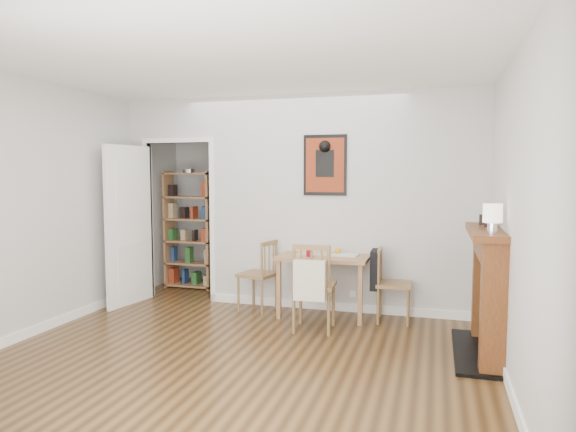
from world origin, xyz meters
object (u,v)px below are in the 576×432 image
(chair_left, at_px, (257,275))
(ceramic_jar_a, at_px, (490,221))
(mantel_lamp, at_px, (493,215))
(ceramic_jar_b, at_px, (483,220))
(orange_fruit, at_px, (338,251))
(chair_front, at_px, (314,286))
(red_glass, at_px, (309,253))
(fireplace, at_px, (489,288))
(notebook, at_px, (345,255))
(chair_right, at_px, (392,284))
(bookshelf, at_px, (190,230))
(dining_table, at_px, (324,263))

(chair_left, xyz_separation_m, ceramic_jar_a, (2.53, -0.71, 0.79))
(mantel_lamp, distance_m, ceramic_jar_b, 0.72)
(chair_left, distance_m, orange_fruit, 1.01)
(chair_left, xyz_separation_m, chair_front, (0.84, -0.58, 0.05))
(red_glass, bearing_deg, fireplace, -20.86)
(fireplace, relative_size, red_glass, 13.48)
(orange_fruit, relative_size, mantel_lamp, 0.32)
(red_glass, height_order, mantel_lamp, mantel_lamp)
(chair_left, relative_size, notebook, 2.87)
(chair_right, distance_m, fireplace, 1.26)
(orange_fruit, height_order, notebook, orange_fruit)
(orange_fruit, xyz_separation_m, notebook, (0.10, -0.06, -0.03))
(bookshelf, relative_size, mantel_lamp, 6.90)
(chair_front, bearing_deg, fireplace, -9.02)
(dining_table, relative_size, notebook, 3.48)
(bookshelf, bearing_deg, dining_table, -22.74)
(fireplace, relative_size, ceramic_jar_a, 10.77)
(ceramic_jar_a, bearing_deg, chair_left, 164.28)
(chair_front, distance_m, orange_fruit, 0.75)
(ceramic_jar_a, distance_m, ceramic_jar_b, 0.20)
(mantel_lamp, bearing_deg, orange_fruit, 139.36)
(fireplace, xyz_separation_m, orange_fruit, (-1.58, 0.95, 0.13))
(dining_table, distance_m, red_glass, 0.24)
(bookshelf, distance_m, mantel_lamp, 4.45)
(chair_front, distance_m, ceramic_jar_b, 1.81)
(chair_right, bearing_deg, notebook, 172.82)
(fireplace, distance_m, ceramic_jar_a, 0.62)
(mantel_lamp, relative_size, ceramic_jar_a, 2.10)
(ceramic_jar_b, bearing_deg, dining_table, 162.92)
(chair_left, height_order, red_glass, chair_left)
(chair_front, height_order, orange_fruit, chair_front)
(dining_table, height_order, chair_left, chair_left)
(chair_left, relative_size, ceramic_jar_b, 8.49)
(chair_left, relative_size, ceramic_jar_a, 7.40)
(mantel_lamp, bearing_deg, ceramic_jar_a, 86.88)
(dining_table, height_order, fireplace, fireplace)
(bookshelf, bearing_deg, ceramic_jar_b, -20.33)
(chair_front, bearing_deg, dining_table, 91.87)
(chair_right, xyz_separation_m, bookshelf, (-2.97, 0.94, 0.40))
(chair_front, relative_size, ceramic_jar_b, 9.27)
(chair_left, height_order, chair_front, chair_front)
(red_glass, relative_size, orange_fruit, 1.20)
(bookshelf, bearing_deg, ceramic_jar_a, -22.67)
(chair_right, xyz_separation_m, red_glass, (-0.92, -0.12, 0.33))
(chair_right, height_order, ceramic_jar_b, ceramic_jar_b)
(chair_right, height_order, ceramic_jar_a, ceramic_jar_a)
(chair_left, distance_m, chair_right, 1.60)
(bookshelf, distance_m, red_glass, 2.30)
(fireplace, distance_m, mantel_lamp, 0.79)
(dining_table, bearing_deg, ceramic_jar_a, -22.59)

